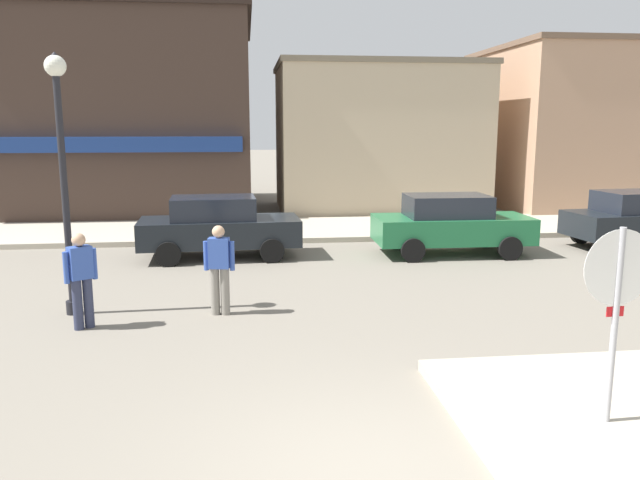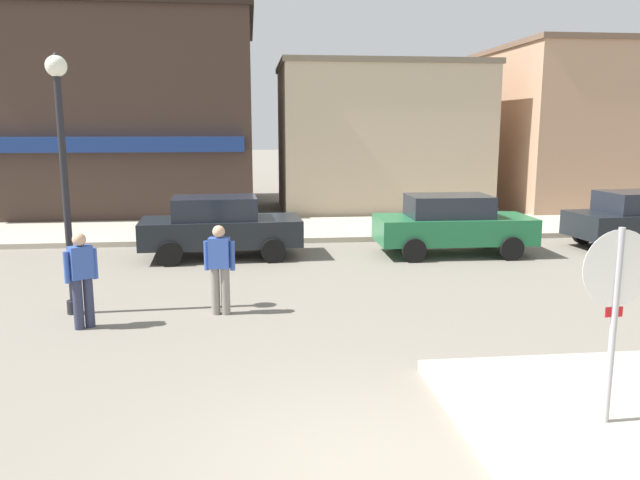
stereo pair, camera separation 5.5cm
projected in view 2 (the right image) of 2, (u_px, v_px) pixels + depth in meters
ground_plane at (381, 478)px, 5.99m from camera, size 160.00×160.00×0.00m
kerb_far at (289, 229)px, 19.73m from camera, size 80.00×4.00×0.15m
stop_sign at (615, 301)px, 6.56m from camera, size 0.82×0.08×2.30m
lamp_post at (62, 147)px, 10.67m from camera, size 0.36×0.36×4.54m
parked_car_nearest at (220, 226)px, 15.80m from camera, size 4.08×2.04×1.56m
parked_car_second at (452, 224)px, 16.16m from camera, size 4.03×1.93×1.56m
pedestrian_crossing_near at (220, 267)px, 11.01m from camera, size 0.56×0.27×1.61m
pedestrian_crossing_far at (82, 277)px, 10.25m from camera, size 0.50×0.39×1.61m
building_corner_shop at (122, 115)px, 24.73m from camera, size 10.49×9.50×7.43m
building_storefront_left_near at (379, 138)px, 24.52m from camera, size 7.80×5.60×5.65m
building_storefront_left_mid at (590, 128)px, 25.79m from camera, size 8.18×7.64×6.44m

